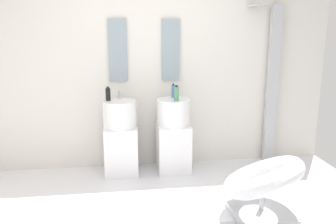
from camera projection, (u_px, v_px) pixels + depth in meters
name	position (u px, v px, depth m)	size (l,w,h in m)	color
rear_partition	(144.00, 66.00, 4.46)	(4.80, 0.10, 2.60)	silver
pedestal_sink_left	(121.00, 137.00, 4.31)	(0.40, 0.40, 1.02)	white
pedestal_sink_right	(174.00, 135.00, 4.40)	(0.40, 0.40, 1.02)	white
vanity_mirror_left	(118.00, 51.00, 4.31)	(0.22, 0.03, 0.75)	#8C9EA8
vanity_mirror_right	(171.00, 50.00, 4.39)	(0.22, 0.03, 0.75)	#8C9EA8
shower_column	(272.00, 82.00, 4.62)	(0.49, 0.24, 2.05)	#B7BABF
lounge_chair	(263.00, 182.00, 3.32)	(1.10, 1.10, 0.65)	#B7BABF
soap_bottle_black	(108.00, 94.00, 4.19)	(0.06, 0.06, 0.17)	black
soap_bottle_blue	(173.00, 91.00, 4.37)	(0.05, 0.05, 0.17)	#4C72B7
soap_bottle_white	(109.00, 95.00, 4.23)	(0.06, 0.06, 0.14)	white
soap_bottle_green	(176.00, 94.00, 4.17)	(0.06, 0.06, 0.19)	#59996B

